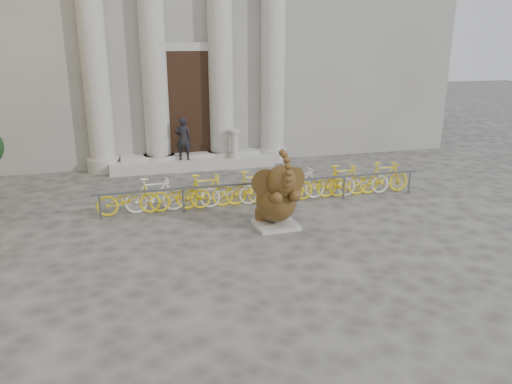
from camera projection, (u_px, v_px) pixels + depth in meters
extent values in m
plane|color=#474442|center=(260.00, 281.00, 9.98)|extent=(80.00, 80.00, 0.00)
cube|color=gray|center=(170.00, 6.00, 22.03)|extent=(22.00, 10.00, 12.00)
cube|color=black|center=(189.00, 104.00, 18.44)|extent=(2.40, 0.16, 4.00)
cylinder|color=#A8A59E|center=(94.00, 58.00, 17.04)|extent=(0.90, 0.90, 8.00)
cylinder|color=#A8A59E|center=(153.00, 57.00, 17.53)|extent=(0.90, 0.90, 8.00)
cylinder|color=#A8A59E|center=(220.00, 56.00, 18.13)|extent=(0.90, 0.90, 8.00)
cylinder|color=#A8A59E|center=(273.00, 56.00, 18.62)|extent=(0.90, 0.90, 8.00)
cube|color=#A8A59E|center=(193.00, 163.00, 18.59)|extent=(6.00, 1.20, 0.36)
cube|color=#A8A59E|center=(276.00, 225.00, 12.83)|extent=(1.10, 1.00, 0.11)
ellipsoid|color=black|center=(273.00, 208.00, 12.93)|extent=(0.93, 0.89, 0.67)
ellipsoid|color=black|center=(276.00, 200.00, 12.65)|extent=(1.08, 1.32, 1.09)
cylinder|color=black|center=(261.00, 214.00, 13.02)|extent=(0.33, 0.33, 0.27)
cylinder|color=black|center=(281.00, 212.00, 13.19)|extent=(0.33, 0.33, 0.27)
cylinder|color=black|center=(273.00, 198.00, 12.14)|extent=(0.29, 0.64, 0.42)
cylinder|color=black|center=(291.00, 196.00, 12.28)|extent=(0.29, 0.64, 0.42)
ellipsoid|color=black|center=(282.00, 182.00, 12.13)|extent=(0.75, 0.71, 0.84)
cylinder|color=black|center=(266.00, 183.00, 12.15)|extent=(0.70, 0.23, 0.72)
cylinder|color=black|center=(293.00, 181.00, 12.37)|extent=(0.69, 0.31, 0.72)
cone|color=beige|center=(280.00, 191.00, 11.95)|extent=(0.14, 0.25, 0.11)
cone|color=beige|center=(290.00, 190.00, 12.03)|extent=(0.12, 0.25, 0.11)
cube|color=slate|center=(267.00, 182.00, 14.26)|extent=(9.64, 0.06, 0.06)
cylinder|color=slate|center=(100.00, 207.00, 13.22)|extent=(0.06, 0.06, 0.70)
cylinder|color=slate|center=(183.00, 201.00, 13.77)|extent=(0.06, 0.06, 0.70)
cylinder|color=slate|center=(267.00, 194.00, 14.37)|extent=(0.06, 0.06, 0.70)
cylinder|color=slate|center=(344.00, 188.00, 14.97)|extent=(0.06, 0.06, 0.70)
cylinder|color=slate|center=(409.00, 182.00, 15.51)|extent=(0.06, 0.06, 0.70)
imported|color=yellow|center=(128.00, 197.00, 13.60)|extent=(1.70, 0.50, 1.00)
imported|color=white|center=(155.00, 195.00, 13.77)|extent=(1.66, 0.47, 1.00)
imported|color=yellow|center=(180.00, 193.00, 13.95)|extent=(1.70, 0.50, 1.00)
imported|color=yellow|center=(205.00, 191.00, 14.12)|extent=(1.66, 0.47, 1.00)
imported|color=white|center=(229.00, 189.00, 14.29)|extent=(1.70, 0.50, 1.00)
imported|color=yellow|center=(253.00, 187.00, 14.47)|extent=(1.66, 0.47, 1.00)
imported|color=yellow|center=(276.00, 186.00, 14.64)|extent=(1.70, 0.50, 1.00)
imported|color=white|center=(299.00, 184.00, 14.82)|extent=(1.66, 0.47, 1.00)
imported|color=yellow|center=(321.00, 182.00, 14.99)|extent=(1.70, 0.50, 1.00)
imported|color=yellow|center=(342.00, 181.00, 15.16)|extent=(1.66, 0.47, 1.00)
imported|color=white|center=(363.00, 179.00, 15.34)|extent=(1.70, 0.50, 1.00)
imported|color=yellow|center=(384.00, 177.00, 15.51)|extent=(1.66, 0.47, 1.00)
imported|color=black|center=(183.00, 139.00, 18.07)|extent=(0.62, 0.45, 1.57)
cylinder|color=#A8A59E|center=(235.00, 156.00, 18.62)|extent=(0.43, 0.43, 0.13)
cylinder|color=#A8A59E|center=(234.00, 145.00, 18.50)|extent=(0.30, 0.30, 0.97)
cylinder|color=#A8A59E|center=(234.00, 131.00, 18.34)|extent=(0.43, 0.43, 0.11)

